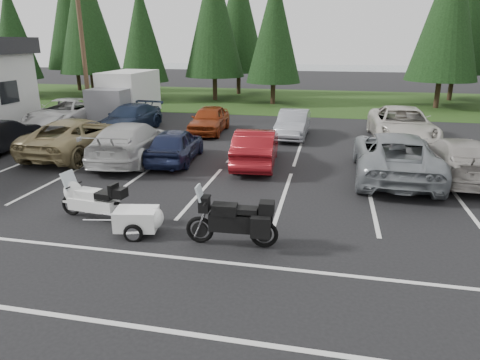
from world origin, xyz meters
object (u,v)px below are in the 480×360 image
Objects in this scene: car_far_3 at (293,124)px; car_far_4 at (402,125)px; box_truck at (122,97)px; adventure_motorcycle at (231,216)px; car_near_3 at (132,141)px; car_near_6 at (395,155)px; car_near_4 at (175,145)px; car_far_1 at (130,118)px; car_near_7 at (457,159)px; cargo_trailer at (137,222)px; car_near_2 at (79,136)px; touring_motorcycle at (93,196)px; utility_pole at (82,41)px; car_far_0 at (65,113)px; car_far_2 at (209,119)px; car_near_5 at (256,147)px.

car_far_3 is 0.68× the size of car_far_4.
box_truck reaches higher than adventure_motorcycle.
car_near_6 is (10.24, -0.19, 0.03)m from car_near_3.
car_near_6 is (14.84, -8.62, -0.63)m from box_truck.
car_near_4 is 7.07m from car_far_3.
car_far_1 is 0.81× the size of car_far_4.
cargo_trailer is at bearing 35.21° from car_near_7.
touring_motorcycle is at bearing 126.42° from car_near_2.
car_near_6 is (16.84, -8.12, -3.87)m from utility_pole.
car_far_0 is 8.38m from car_far_2.
car_near_6 is 2.48× the size of touring_motorcycle.
car_near_3 reaches higher than adventure_motorcycle.
cargo_trailer is (6.00, -12.07, -0.36)m from car_far_1.
car_near_5 is 0.87× the size of car_near_7.
car_near_7 is (19.00, -7.79, -3.97)m from utility_pole.
touring_motorcycle is at bearing 28.24° from car_near_7.
car_near_3 is 8.88m from car_far_0.
touring_motorcycle is 4.15m from adventure_motorcycle.
touring_motorcycle is (-8.57, -5.73, -0.16)m from car_near_6.
utility_pole is at bearing 80.68° from car_far_0.
car_near_4 is (8.42, -7.76, -4.00)m from utility_pole.
car_near_7 is at bearing -22.29° from utility_pole.
touring_motorcycle is (8.27, -13.85, -4.04)m from utility_pole.
car_far_0 reaches higher than car_far_3.
car_far_2 reaches higher than car_far_3.
car_near_4 is 6.93m from cargo_trailer.
car_near_7 is at bearing 36.67° from touring_motorcycle.
car_far_4 is 3.96× the size of cargo_trailer.
car_far_2 is (8.17, -1.90, -3.99)m from utility_pole.
car_near_7 is 9.52m from adventure_motorcycle.
utility_pole reaches higher than car_far_3.
car_far_0 is at bearing -178.09° from car_far_3.
car_near_7 is 1.03× the size of car_far_1.
car_far_2 is at bearing 105.36° from adventure_motorcycle.
car_near_6 is at bearing 40.99° from touring_motorcycle.
car_near_6 reaches higher than car_far_3.
adventure_motorcycle is (2.49, -0.07, 0.40)m from cargo_trailer.
car_near_5 is (5.11, 0.38, -0.07)m from car_near_3.
car_near_2 is at bearing -2.29° from car_near_7.
car_near_4 is at bearing -44.83° from car_far_1.
car_far_4 is 14.73m from cargo_trailer.
car_far_3 is (8.71, 5.41, -0.11)m from car_near_2.
utility_pole is 2.17× the size of car_far_2.
utility_pole is at bearing -60.16° from car_near_2.
car_far_3 is at bearing -141.07° from car_near_3.
utility_pole is 1.65× the size of car_near_3.
box_truck is at bearing 14.04° from utility_pole.
car_far_3 is (8.79, 0.37, -0.03)m from car_far_1.
car_near_7 reaches higher than car_far_3.
cargo_trailer is at bearing 132.22° from car_near_2.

